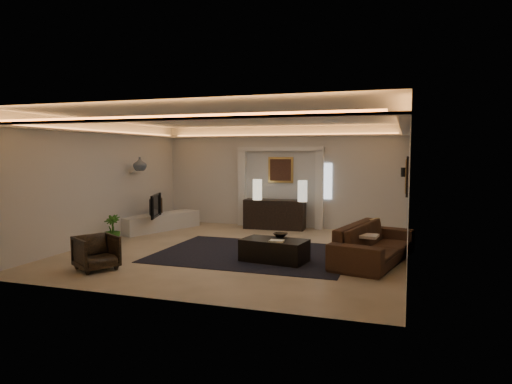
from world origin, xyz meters
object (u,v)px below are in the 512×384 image
(coffee_table, at_px, (274,251))
(sofa, at_px, (374,243))
(console, at_px, (275,215))
(armchair, at_px, (96,253))

(coffee_table, bearing_deg, sofa, 25.62)
(console, height_order, armchair, console)
(console, distance_m, coffee_table, 3.91)
(console, xyz_separation_m, sofa, (2.94, -3.18, -0.03))
(console, relative_size, sofa, 0.67)
(sofa, relative_size, armchair, 3.63)
(armchair, bearing_deg, coffee_table, -30.12)
(sofa, bearing_deg, console, 55.99)
(sofa, distance_m, armchair, 5.28)
(sofa, bearing_deg, armchair, 127.98)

